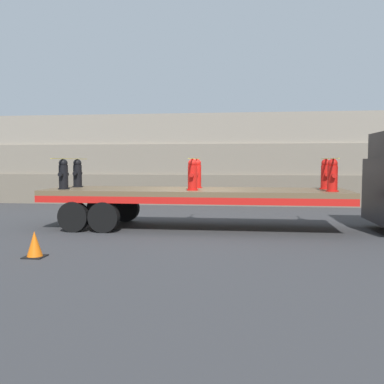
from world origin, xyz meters
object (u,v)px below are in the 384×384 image
fire_hydrant_red_far_2 (326,174)px  fire_hydrant_black_near_0 (63,174)px  flatbed_trailer (176,196)px  fire_hydrant_red_near_2 (333,176)px  traffic_cone (35,245)px  fire_hydrant_red_near_1 (193,175)px  fire_hydrant_red_far_1 (197,174)px  fire_hydrant_black_far_0 (78,173)px

fire_hydrant_red_far_2 → fire_hydrant_black_near_0: bearing=-172.2°
flatbed_trailer → fire_hydrant_red_far_2: 4.75m
fire_hydrant_red_near_2 → fire_hydrant_red_far_2: bearing=90.0°
fire_hydrant_black_near_0 → traffic_cone: (1.08, -3.97, -1.41)m
fire_hydrant_red_near_2 → traffic_cone: 8.20m
fire_hydrant_red_near_1 → fire_hydrant_red_far_1: (0.00, 1.11, 0.00)m
traffic_cone → flatbed_trailer: bearing=62.4°
flatbed_trailer → fire_hydrant_red_near_1: (0.61, -0.56, 0.69)m
fire_hydrant_black_near_0 → fire_hydrant_red_near_1: (4.06, 0.00, 0.00)m
fire_hydrant_red_near_2 → flatbed_trailer: bearing=173.2°
fire_hydrant_red_far_2 → fire_hydrant_red_far_1: bearing=180.0°
fire_hydrant_red_far_1 → fire_hydrant_red_far_2: 4.06m
fire_hydrant_red_near_1 → fire_hydrant_black_near_0: bearing=180.0°
flatbed_trailer → fire_hydrant_red_far_2: bearing=6.8°
fire_hydrant_black_far_0 → fire_hydrant_red_near_2: size_ratio=1.00×
fire_hydrant_black_far_0 → fire_hydrant_red_near_2: bearing=-7.8°
fire_hydrant_red_near_1 → fire_hydrant_red_far_1: bearing=90.0°
fire_hydrant_red_near_2 → fire_hydrant_black_far_0: bearing=172.2°
traffic_cone → fire_hydrant_black_near_0: bearing=105.2°
fire_hydrant_black_near_0 → fire_hydrant_red_near_1: bearing=0.0°
flatbed_trailer → fire_hydrant_red_far_1: bearing=42.5°
fire_hydrant_red_far_1 → fire_hydrant_red_near_2: same height
fire_hydrant_black_far_0 → fire_hydrant_red_far_2: (8.11, 0.00, 0.00)m
fire_hydrant_black_near_0 → fire_hydrant_black_far_0: (0.00, 1.11, 0.00)m
flatbed_trailer → traffic_cone: 5.16m
fire_hydrant_black_near_0 → fire_hydrant_red_near_1: size_ratio=1.00×
fire_hydrant_red_far_1 → fire_hydrant_red_near_2: size_ratio=1.00×
fire_hydrant_red_near_2 → fire_hydrant_red_far_1: bearing=164.6°
fire_hydrant_black_far_0 → fire_hydrant_red_far_1: same height
fire_hydrant_black_far_0 → fire_hydrant_red_far_1: size_ratio=1.00×
fire_hydrant_black_near_0 → fire_hydrant_black_far_0: 1.11m
fire_hydrant_red_near_1 → fire_hydrant_red_far_1: same height
fire_hydrant_black_far_0 → fire_hydrant_red_near_2: (8.11, -1.11, 0.00)m
fire_hydrant_red_near_2 → traffic_cone: bearing=-150.6°
fire_hydrant_red_near_2 → fire_hydrant_red_far_2: size_ratio=1.00×
fire_hydrant_black_far_0 → fire_hydrant_black_near_0: bearing=-90.0°
traffic_cone → fire_hydrant_black_far_0: bearing=102.0°
fire_hydrant_red_far_1 → traffic_cone: 6.06m
flatbed_trailer → fire_hydrant_red_near_1: bearing=-42.5°
fire_hydrant_black_near_0 → fire_hydrant_red_far_2: 8.19m
flatbed_trailer → fire_hydrant_red_far_2: fire_hydrant_red_far_2 is taller
fire_hydrant_red_far_1 → fire_hydrant_red_far_2: same height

